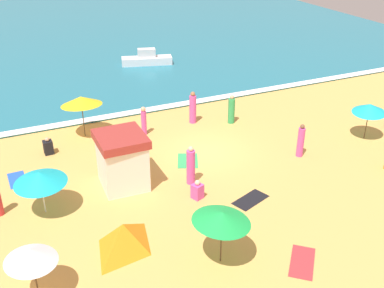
# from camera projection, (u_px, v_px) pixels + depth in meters

# --- Properties ---
(ground_plane) EXTENTS (60.00, 60.00, 0.00)m
(ground_plane) POSITION_uv_depth(u_px,v_px,m) (205.00, 152.00, 23.60)
(ground_plane) COLOR #E0A856
(ocean_water) EXTENTS (60.00, 44.00, 0.10)m
(ocean_water) POSITION_uv_depth(u_px,v_px,m) (84.00, 32.00, 46.24)
(ocean_water) COLOR teal
(ocean_water) RESTS_ON ground_plane
(wave_breaker_foam) EXTENTS (57.00, 0.70, 0.01)m
(wave_breaker_foam) POSITION_uv_depth(u_px,v_px,m) (161.00, 107.00, 28.65)
(wave_breaker_foam) COLOR white
(wave_breaker_foam) RESTS_ON ocean_water
(lifeguard_cabana) EXTENTS (2.06, 2.27, 2.49)m
(lifeguard_cabana) POSITION_uv_depth(u_px,v_px,m) (122.00, 160.00, 20.30)
(lifeguard_cabana) COLOR white
(lifeguard_cabana) RESTS_ON ground_plane
(beach_umbrella_0) EXTENTS (2.22, 2.21, 1.99)m
(beach_umbrella_0) POSITION_uv_depth(u_px,v_px,m) (31.00, 255.00, 14.10)
(beach_umbrella_0) COLOR #4C3823
(beach_umbrella_0) RESTS_ON ground_plane
(beach_umbrella_1) EXTENTS (2.44, 2.42, 2.07)m
(beach_umbrella_1) POSITION_uv_depth(u_px,v_px,m) (370.00, 108.00, 24.31)
(beach_umbrella_1) COLOR #4C3823
(beach_umbrella_1) RESTS_ON ground_plane
(beach_umbrella_3) EXTENTS (2.79, 2.80, 1.95)m
(beach_umbrella_3) POSITION_uv_depth(u_px,v_px,m) (40.00, 178.00, 18.23)
(beach_umbrella_3) COLOR silver
(beach_umbrella_3) RESTS_ON ground_plane
(beach_umbrella_4) EXTENTS (2.42, 2.40, 2.20)m
(beach_umbrella_4) POSITION_uv_depth(u_px,v_px,m) (222.00, 217.00, 15.49)
(beach_umbrella_4) COLOR #4C3823
(beach_umbrella_4) RESTS_ON ground_plane
(beach_umbrella_5) EXTENTS (2.30, 2.33, 2.40)m
(beach_umbrella_5) POSITION_uv_depth(u_px,v_px,m) (81.00, 101.00, 24.38)
(beach_umbrella_5) COLOR #4C3823
(beach_umbrella_5) RESTS_ON ground_plane
(beach_tent) EXTENTS (2.69, 2.67, 1.07)m
(beach_tent) POSITION_uv_depth(u_px,v_px,m) (124.00, 236.00, 16.76)
(beach_tent) COLOR orange
(beach_tent) RESTS_ON ground_plane
(beachgoer_2) EXTENTS (0.31, 0.31, 1.64)m
(beachgoer_2) POSITION_uv_depth(u_px,v_px,m) (144.00, 121.00, 25.12)
(beachgoer_2) COLOR #D84CA5
(beachgoer_2) RESTS_ON ground_plane
(beachgoer_3) EXTENTS (0.55, 0.55, 1.87)m
(beachgoer_3) POSITION_uv_depth(u_px,v_px,m) (191.00, 166.00, 20.60)
(beachgoer_3) COLOR #D84CA5
(beachgoer_3) RESTS_ON ground_plane
(beachgoer_5) EXTENTS (0.41, 0.41, 1.90)m
(beachgoer_5) POSITION_uv_depth(u_px,v_px,m) (193.00, 108.00, 26.49)
(beachgoer_5) COLOR #D84CA5
(beachgoer_5) RESTS_ON ground_plane
(beachgoer_7) EXTENTS (0.42, 0.42, 1.71)m
(beachgoer_7) POSITION_uv_depth(u_px,v_px,m) (231.00, 110.00, 26.50)
(beachgoer_7) COLOR green
(beachgoer_7) RESTS_ON ground_plane
(beachgoer_9) EXTENTS (0.44, 0.44, 1.74)m
(beachgoer_9) POSITION_uv_depth(u_px,v_px,m) (301.00, 141.00, 22.91)
(beachgoer_9) COLOR #D84CA5
(beachgoer_9) RESTS_ON ground_plane
(beachgoer_10) EXTENTS (0.55, 0.55, 0.89)m
(beachgoer_10) POSITION_uv_depth(u_px,v_px,m) (197.00, 190.00, 19.74)
(beachgoer_10) COLOR #D84CA5
(beachgoer_10) RESTS_ON ground_plane
(beachgoer_11) EXTENTS (0.47, 0.47, 0.91)m
(beachgoer_11) POSITION_uv_depth(u_px,v_px,m) (48.00, 147.00, 23.32)
(beachgoer_11) COLOR black
(beachgoer_11) RESTS_ON ground_plane
(beach_towel_0) EXTENTS (0.78, 1.52, 0.01)m
(beach_towel_0) POSITION_uv_depth(u_px,v_px,m) (17.00, 180.00, 21.23)
(beach_towel_0) COLOR blue
(beach_towel_0) RESTS_ON ground_plane
(beach_towel_1) EXTENTS (1.81, 1.33, 0.01)m
(beach_towel_1) POSITION_uv_depth(u_px,v_px,m) (251.00, 200.00, 19.77)
(beach_towel_1) COLOR black
(beach_towel_1) RESTS_ON ground_plane
(beach_towel_2) EXTENTS (1.76, 1.85, 0.01)m
(beach_towel_2) POSITION_uv_depth(u_px,v_px,m) (302.00, 262.00, 16.30)
(beach_towel_2) COLOR red
(beach_towel_2) RESTS_ON ground_plane
(beach_towel_3) EXTENTS (1.52, 1.79, 0.01)m
(beach_towel_3) POSITION_uv_depth(u_px,v_px,m) (188.00, 161.00, 22.82)
(beach_towel_3) COLOR green
(beach_towel_3) RESTS_ON ground_plane
(small_boat_0) EXTENTS (4.07, 2.06, 1.26)m
(small_boat_0) POSITION_uv_depth(u_px,v_px,m) (147.00, 59.00, 36.33)
(small_boat_0) COLOR white
(small_boat_0) RESTS_ON ocean_water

